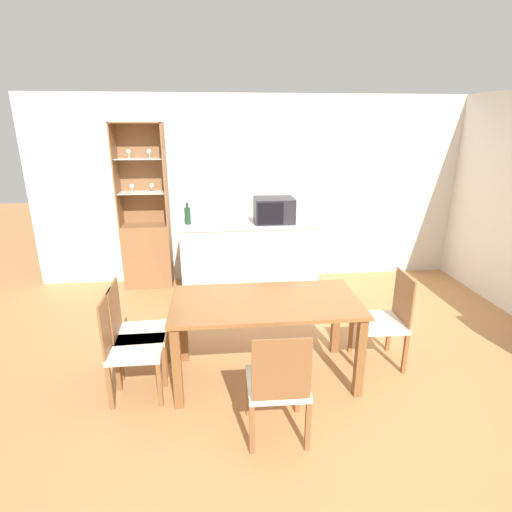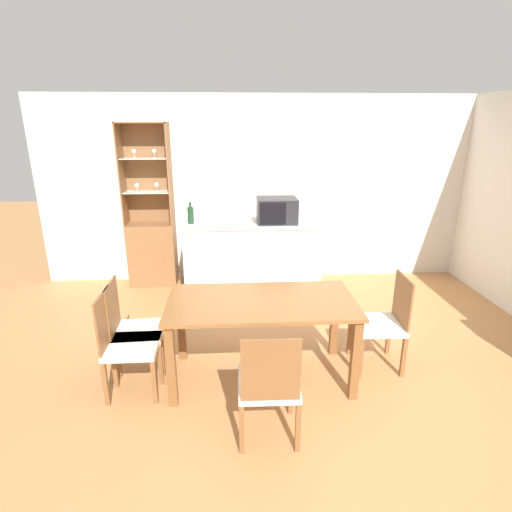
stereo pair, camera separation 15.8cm
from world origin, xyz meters
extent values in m
plane|color=#B27A47|center=(0.00, 0.00, 0.00)|extent=(18.00, 18.00, 0.00)
cube|color=silver|center=(0.00, 2.63, 1.27)|extent=(6.80, 0.06, 2.55)
cube|color=white|center=(-0.50, 1.91, 0.48)|extent=(1.70, 0.58, 0.97)
cube|color=beige|center=(-0.50, 1.91, 0.98)|extent=(1.73, 0.61, 0.03)
cube|color=brown|center=(-1.87, 2.43, 0.44)|extent=(0.64, 0.34, 0.87)
cube|color=brown|center=(-1.87, 2.59, 1.53)|extent=(0.64, 0.02, 1.32)
cube|color=brown|center=(-2.18, 2.43, 1.53)|extent=(0.02, 0.34, 1.32)
cube|color=brown|center=(-1.56, 2.43, 1.53)|extent=(0.02, 0.34, 1.32)
cube|color=brown|center=(-1.87, 2.43, 2.18)|extent=(0.64, 0.34, 0.02)
cube|color=silver|center=(-1.87, 2.43, 1.31)|extent=(0.60, 0.30, 0.01)
cube|color=silver|center=(-1.87, 2.43, 1.74)|extent=(0.60, 0.30, 0.01)
cylinder|color=silver|center=(-2.00, 2.40, 1.32)|extent=(0.04, 0.04, 0.01)
cylinder|color=silver|center=(-2.00, 2.40, 1.35)|extent=(0.01, 0.01, 0.06)
sphere|color=silver|center=(-2.00, 2.40, 1.40)|extent=(0.06, 0.06, 0.06)
cylinder|color=silver|center=(-2.00, 2.40, 1.75)|extent=(0.04, 0.04, 0.01)
cylinder|color=silver|center=(-2.00, 2.40, 1.78)|extent=(0.01, 0.01, 0.06)
sphere|color=silver|center=(-2.00, 2.40, 1.83)|extent=(0.06, 0.06, 0.06)
cylinder|color=silver|center=(-1.75, 2.45, 1.32)|extent=(0.04, 0.04, 0.01)
cylinder|color=silver|center=(-1.75, 2.45, 1.35)|extent=(0.01, 0.01, 0.06)
sphere|color=silver|center=(-1.75, 2.45, 1.40)|extent=(0.06, 0.06, 0.06)
cylinder|color=silver|center=(-1.75, 2.46, 1.75)|extent=(0.04, 0.04, 0.01)
cylinder|color=silver|center=(-1.75, 2.46, 1.78)|extent=(0.01, 0.01, 0.06)
sphere|color=silver|center=(-1.75, 2.46, 1.83)|extent=(0.06, 0.06, 0.06)
cube|color=brown|center=(-0.52, 0.13, 0.73)|extent=(1.59, 0.80, 0.03)
cube|color=brown|center=(-1.25, -0.22, 0.36)|extent=(0.07, 0.07, 0.72)
cube|color=brown|center=(0.22, -0.22, 0.36)|extent=(0.07, 0.07, 0.72)
cube|color=brown|center=(-1.25, 0.47, 0.36)|extent=(0.07, 0.07, 0.72)
cube|color=brown|center=(0.22, 0.47, 0.36)|extent=(0.07, 0.07, 0.72)
cube|color=beige|center=(0.56, 0.25, 0.42)|extent=(0.44, 0.44, 0.05)
cube|color=brown|center=(0.77, 0.24, 0.67)|extent=(0.03, 0.39, 0.45)
cube|color=brown|center=(0.37, 0.06, 0.20)|extent=(0.04, 0.04, 0.39)
cube|color=brown|center=(0.38, 0.45, 0.20)|extent=(0.04, 0.04, 0.39)
cube|color=brown|center=(0.75, 0.05, 0.20)|extent=(0.04, 0.04, 0.39)
cube|color=brown|center=(0.76, 0.43, 0.20)|extent=(0.04, 0.04, 0.39)
cube|color=beige|center=(-1.59, 0.01, 0.42)|extent=(0.43, 0.43, 0.05)
cube|color=brown|center=(-1.80, 0.00, 0.67)|extent=(0.02, 0.39, 0.45)
cube|color=brown|center=(-1.40, 0.20, 0.20)|extent=(0.04, 0.04, 0.39)
cube|color=brown|center=(-1.40, -0.19, 0.20)|extent=(0.04, 0.04, 0.39)
cube|color=brown|center=(-1.79, 0.20, 0.20)|extent=(0.04, 0.04, 0.39)
cube|color=brown|center=(-1.79, -0.19, 0.20)|extent=(0.04, 0.04, 0.39)
cube|color=beige|center=(-0.52, -0.56, 0.42)|extent=(0.43, 0.43, 0.05)
cube|color=brown|center=(-0.52, -0.76, 0.67)|extent=(0.39, 0.03, 0.45)
cube|color=brown|center=(-0.70, -0.36, 0.20)|extent=(0.04, 0.04, 0.39)
cube|color=brown|center=(-0.32, -0.37, 0.20)|extent=(0.04, 0.04, 0.39)
cube|color=brown|center=(-0.71, -0.75, 0.20)|extent=(0.04, 0.04, 0.39)
cube|color=brown|center=(-0.33, -0.75, 0.20)|extent=(0.04, 0.04, 0.39)
cube|color=beige|center=(-1.59, 0.25, 0.42)|extent=(0.44, 0.44, 0.05)
cube|color=brown|center=(-1.80, 0.24, 0.67)|extent=(0.04, 0.39, 0.45)
cube|color=brown|center=(-1.41, 0.45, 0.20)|extent=(0.04, 0.04, 0.39)
cube|color=brown|center=(-1.39, 0.06, 0.20)|extent=(0.04, 0.04, 0.39)
cube|color=brown|center=(-1.80, 0.43, 0.20)|extent=(0.04, 0.04, 0.39)
cube|color=brown|center=(-1.78, 0.05, 0.20)|extent=(0.04, 0.04, 0.39)
cube|color=#232328|center=(-0.20, 1.89, 1.15)|extent=(0.49, 0.39, 0.31)
cube|color=black|center=(-0.27, 1.69, 1.15)|extent=(0.31, 0.01, 0.27)
cylinder|color=#193D23|center=(-1.26, 1.89, 1.10)|extent=(0.07, 0.07, 0.20)
cylinder|color=#193D23|center=(-1.26, 1.89, 1.23)|extent=(0.03, 0.03, 0.06)
camera|label=1|loc=(-0.90, -2.94, 2.18)|focal=28.00mm
camera|label=2|loc=(-0.74, -2.95, 2.18)|focal=28.00mm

